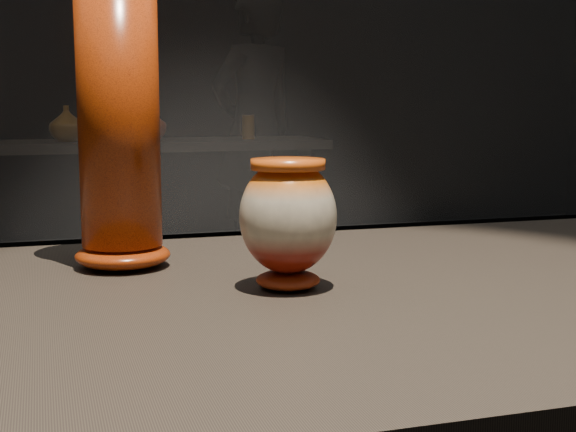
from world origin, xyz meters
name	(u,v)px	position (x,y,z in m)	size (l,w,h in m)	color
main_vase	(288,218)	(-0.07, 0.02, 0.98)	(0.13, 0.13, 0.16)	maroon
tall_vase	(119,122)	(-0.25, 0.20, 1.09)	(0.16, 0.16, 0.40)	#A4340A
back_shelf	(146,188)	(0.21, 3.62, 0.64)	(2.00, 0.60, 0.90)	black
back_vase_left	(67,124)	(-0.20, 3.58, 1.00)	(0.18, 0.18, 0.19)	#915915
back_vase_mid	(150,123)	(0.24, 3.61, 0.99)	(0.18, 0.18, 0.19)	maroon
back_vase_right	(248,127)	(0.79, 3.57, 0.97)	(0.07, 0.07, 0.14)	#915915
visitor	(255,129)	(1.05, 4.40, 0.93)	(0.68, 0.44, 1.86)	black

